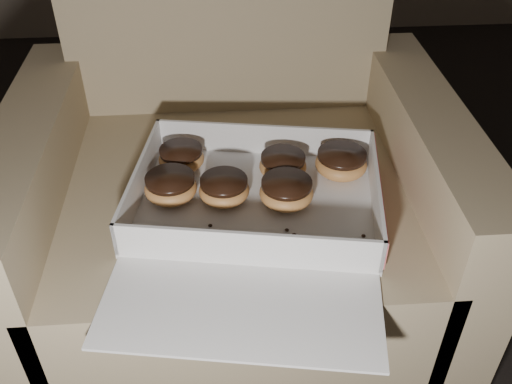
% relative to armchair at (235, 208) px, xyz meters
% --- Properties ---
extents(armchair, '(0.83, 0.70, 0.87)m').
position_rel_armchair_xyz_m(armchair, '(0.00, 0.00, 0.00)').
color(armchair, '#857555').
rests_on(armchair, floor).
extents(bakery_box, '(0.49, 0.54, 0.07)m').
position_rel_armchair_xyz_m(bakery_box, '(0.03, -0.18, 0.13)').
color(bakery_box, white).
rests_on(bakery_box, armchair).
extents(donut_a, '(0.09, 0.09, 0.04)m').
position_rel_armchair_xyz_m(donut_a, '(-0.10, -0.02, 0.15)').
color(donut_a, '#D08E49').
rests_on(donut_a, bakery_box).
extents(donut_b, '(0.09, 0.09, 0.05)m').
position_rel_armchair_xyz_m(donut_b, '(0.09, -0.14, 0.15)').
color(donut_b, '#D08E49').
rests_on(donut_b, bakery_box).
extents(donut_c, '(0.09, 0.09, 0.04)m').
position_rel_armchair_xyz_m(donut_c, '(0.09, -0.06, 0.15)').
color(donut_c, '#D08E49').
rests_on(donut_c, bakery_box).
extents(donut_d, '(0.09, 0.09, 0.05)m').
position_rel_armchair_xyz_m(donut_d, '(-0.11, -0.11, 0.15)').
color(donut_d, '#D08E49').
rests_on(donut_d, bakery_box).
extents(donut_e, '(0.09, 0.09, 0.04)m').
position_rel_armchair_xyz_m(donut_e, '(-0.02, -0.12, 0.15)').
color(donut_e, '#D08E49').
rests_on(donut_e, bakery_box).
extents(donut_f, '(0.10, 0.10, 0.05)m').
position_rel_armchair_xyz_m(donut_f, '(0.19, -0.06, 0.15)').
color(donut_f, '#D08E49').
rests_on(donut_f, bakery_box).
extents(crumb_a, '(0.01, 0.01, 0.00)m').
position_rel_armchair_xyz_m(crumb_a, '(0.08, -0.21, 0.13)').
color(crumb_a, black).
rests_on(crumb_a, bakery_box).
extents(crumb_b, '(0.01, 0.01, 0.00)m').
position_rel_armchair_xyz_m(crumb_b, '(0.20, -0.24, 0.13)').
color(crumb_b, black).
rests_on(crumb_b, bakery_box).
extents(crumb_c, '(0.01, 0.01, 0.00)m').
position_rel_armchair_xyz_m(crumb_c, '(-0.05, -0.19, 0.13)').
color(crumb_c, black).
rests_on(crumb_c, bakery_box).
extents(crumb_d, '(0.01, 0.01, 0.00)m').
position_rel_armchair_xyz_m(crumb_d, '(0.09, -0.23, 0.13)').
color(crumb_d, black).
rests_on(crumb_d, bakery_box).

